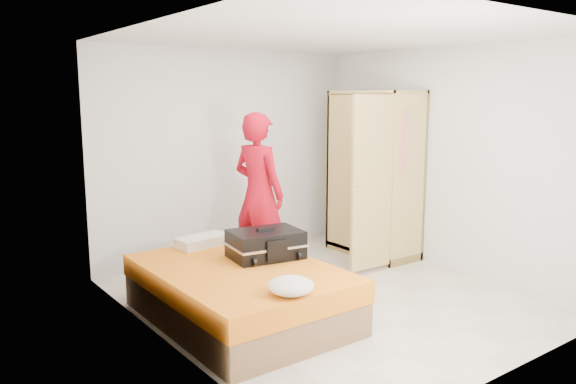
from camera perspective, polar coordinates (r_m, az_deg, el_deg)
room at (r=5.55m, az=4.47°, el=2.15°), size 4.00×4.02×2.60m
bed at (r=5.23m, az=-4.91°, el=-10.17°), size 1.42×2.02×0.50m
wardrobe at (r=7.19m, az=8.69°, el=1.36°), size 1.17×1.20×2.10m
person at (r=6.42m, az=-3.00°, el=-0.17°), size 0.61×0.77×1.86m
suitcase at (r=5.38m, az=-2.27°, el=-5.32°), size 0.75×0.60×0.29m
round_cushion at (r=4.42m, az=0.30°, el=-9.51°), size 0.36×0.36×0.14m
pillow at (r=5.88m, az=-8.63°, el=-4.94°), size 0.58×0.34×0.10m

